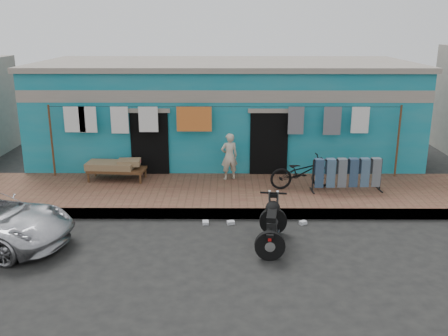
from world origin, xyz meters
TOP-DOWN VIEW (x-y plane):
  - ground at (0.00, 0.00)m, footprint 80.00×80.00m
  - sidewalk at (0.00, 3.00)m, footprint 28.00×3.00m
  - curb at (0.00, 1.55)m, footprint 28.00×0.10m
  - building at (-0.00, 6.99)m, footprint 12.20×5.20m
  - clothesline at (-0.60, 4.25)m, footprint 10.06×0.06m
  - seated_person at (0.14, 3.95)m, footprint 0.55×0.44m
  - bicycle at (2.09, 3.14)m, footprint 1.79×0.85m
  - motorcycle at (1.02, 0.00)m, footprint 1.02×1.79m
  - charpoy at (-3.07, 3.86)m, footprint 1.80×1.05m
  - jeans_rack at (3.27, 2.92)m, footprint 1.97×0.61m
  - litter_a at (0.17, 1.20)m, footprint 0.20×0.17m
  - litter_b at (1.88, 1.20)m, footprint 0.20×0.19m
  - litter_c at (-0.43, 1.20)m, footprint 0.16×0.19m

SIDE VIEW (x-z plane):
  - ground at x=0.00m, z-range 0.00..0.00m
  - litter_c at x=-0.43m, z-range 0.00..0.07m
  - litter_a at x=0.17m, z-range 0.00..0.08m
  - litter_b at x=1.88m, z-range 0.00..0.08m
  - sidewalk at x=0.00m, z-range 0.00..0.25m
  - curb at x=0.00m, z-range 0.00..0.25m
  - motorcycle at x=1.02m, z-range 0.00..1.06m
  - charpoy at x=-3.07m, z-range 0.25..0.82m
  - jeans_rack at x=3.27m, z-range 0.25..1.18m
  - bicycle at x=2.09m, z-range 0.25..1.36m
  - seated_person at x=0.14m, z-range 0.25..1.60m
  - building at x=0.00m, z-range 0.01..3.37m
  - clothesline at x=-0.60m, z-range 0.77..2.87m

